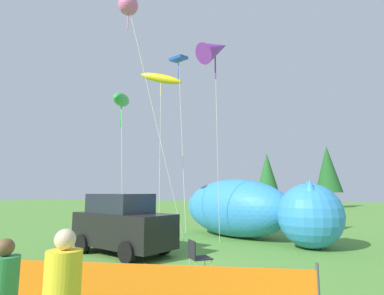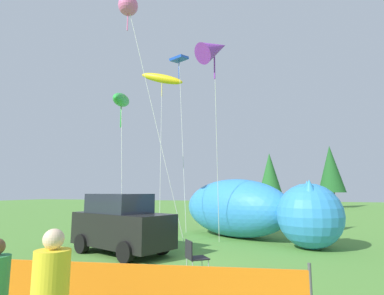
{
  "view_description": "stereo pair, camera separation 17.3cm",
  "coord_description": "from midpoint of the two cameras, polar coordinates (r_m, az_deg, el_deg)",
  "views": [
    {
      "loc": [
        3.8,
        -8.11,
        2.15
      ],
      "look_at": [
        -0.38,
        5.98,
        4.31
      ],
      "focal_mm": 28.0,
      "sensor_mm": 36.0,
      "label": 1
    },
    {
      "loc": [
        3.97,
        -8.06,
        2.15
      ],
      "look_at": [
        -0.38,
        5.98,
        4.31
      ],
      "focal_mm": 28.0,
      "sensor_mm": 36.0,
      "label": 2
    }
  ],
  "objects": [
    {
      "name": "kite_yellow_hero",
      "position": [
        21.65,
        -6.16,
        12.88
      ],
      "size": [
        3.19,
        2.72,
        10.75
      ],
      "color": "silver",
      "rests_on": "ground"
    },
    {
      "name": "kite_green_fish",
      "position": [
        14.5,
        -13.61,
        8.77
      ],
      "size": [
        1.63,
        3.0,
        7.0
      ],
      "color": "silver",
      "rests_on": "ground"
    },
    {
      "name": "horizon_tree_west",
      "position": [
        46.7,
        14.03,
        -4.76
      ],
      "size": [
        3.32,
        3.32,
        7.93
      ],
      "color": "brown",
      "rests_on": "ground"
    },
    {
      "name": "kite_pink_octopus",
      "position": [
        16.38,
        -12.34,
        24.84
      ],
      "size": [
        3.19,
        1.14,
        11.59
      ],
      "color": "silver",
      "rests_on": "ground"
    },
    {
      "name": "kite_blue_box",
      "position": [
        19.38,
        -2.82,
        15.91
      ],
      "size": [
        1.48,
        1.82,
        10.57
      ],
      "color": "silver",
      "rests_on": "ground"
    },
    {
      "name": "safety_fence",
      "position": [
        6.23,
        -30.78,
        -22.55
      ],
      "size": [
        9.42,
        1.53,
        1.11
      ],
      "rotation": [
        0.0,
        0.0,
        0.16
      ],
      "color": "orange",
      "rests_on": "ground"
    },
    {
      "name": "parked_car",
      "position": [
        11.14,
        -13.58,
        -13.97
      ],
      "size": [
        4.15,
        2.88,
        2.06
      ],
      "rotation": [
        0.0,
        0.0,
        -0.37
      ],
      "color": "black",
      "rests_on": "ground"
    },
    {
      "name": "folding_chair",
      "position": [
        8.14,
        0.27,
        -19.8
      ],
      "size": [
        0.71,
        0.71,
        0.91
      ],
      "rotation": [
        0.0,
        0.0,
        0.66
      ],
      "color": "black",
      "rests_on": "ground"
    },
    {
      "name": "kite_purple_delta",
      "position": [
        13.23,
        4.03,
        18.07
      ],
      "size": [
        1.75,
        2.43,
        8.81
      ],
      "color": "silver",
      "rests_on": "ground"
    },
    {
      "name": "ground_plane",
      "position": [
        9.22,
        -9.56,
        -21.72
      ],
      "size": [
        120.0,
        120.0,
        0.0
      ],
      "primitive_type": "plane",
      "color": "#548C38"
    },
    {
      "name": "inflatable_cat",
      "position": [
        14.33,
        10.25,
        -11.77
      ],
      "size": [
        7.82,
        6.26,
        2.74
      ],
      "rotation": [
        0.0,
        0.0,
        -0.59
      ],
      "color": "#338CD8",
      "rests_on": "ground"
    },
    {
      "name": "horizon_tree_east",
      "position": [
        45.3,
        24.33,
        -3.8
      ],
      "size": [
        3.52,
        3.52,
        8.4
      ],
      "color": "brown",
      "rests_on": "ground"
    }
  ]
}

